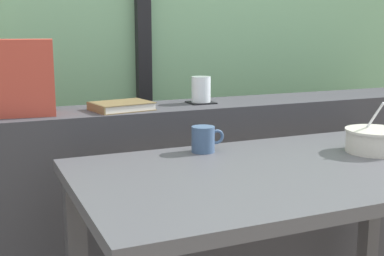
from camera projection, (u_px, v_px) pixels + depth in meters
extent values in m
cube|color=#38383D|center=(197.00, 201.00, 2.10)|extent=(2.80, 0.30, 0.82)
cube|color=#414145|center=(369.00, 221.00, 2.07)|extent=(0.06, 0.06, 0.68)
cube|color=#4C4C51|center=(295.00, 171.00, 1.49)|extent=(1.29, 0.71, 0.03)
cube|color=black|center=(201.00, 102.00, 2.04)|extent=(0.10, 0.10, 0.00)
cylinder|color=white|center=(201.00, 89.00, 2.03)|extent=(0.08, 0.08, 0.10)
cylinder|color=orange|center=(201.00, 92.00, 2.03)|extent=(0.07, 0.07, 0.07)
cube|color=brown|center=(122.00, 110.00, 1.87)|extent=(0.23, 0.19, 0.00)
cube|color=silver|center=(122.00, 106.00, 1.86)|extent=(0.22, 0.18, 0.02)
cube|color=brown|center=(122.00, 102.00, 1.86)|extent=(0.23, 0.19, 0.00)
cube|color=brown|center=(96.00, 108.00, 1.81)|extent=(0.03, 0.16, 0.03)
cube|color=#B74233|center=(6.00, 78.00, 1.72)|extent=(0.34, 0.18, 0.26)
cylinder|color=beige|center=(375.00, 141.00, 1.65)|extent=(0.18, 0.18, 0.08)
cylinder|color=beige|center=(375.00, 130.00, 1.64)|extent=(0.19, 0.19, 0.01)
cylinder|color=tan|center=(374.00, 143.00, 1.65)|extent=(0.16, 0.16, 0.05)
cylinder|color=silver|center=(370.00, 123.00, 1.66)|extent=(0.03, 0.10, 0.15)
ellipsoid|color=silver|center=(365.00, 136.00, 1.69)|extent=(0.03, 0.05, 0.01)
cylinder|color=#3D567A|center=(203.00, 139.00, 1.65)|extent=(0.08, 0.08, 0.08)
torus|color=#3D567A|center=(217.00, 137.00, 1.67)|extent=(0.05, 0.01, 0.05)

